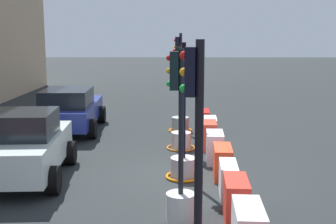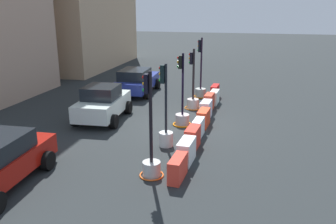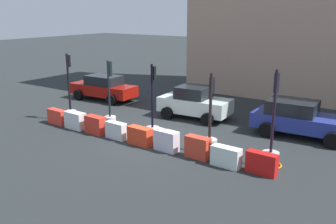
{
  "view_description": "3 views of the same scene",
  "coord_description": "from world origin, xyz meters",
  "px_view_note": "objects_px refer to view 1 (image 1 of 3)",
  "views": [
    {
      "loc": [
        -10.9,
        0.38,
        3.58
      ],
      "look_at": [
        0.44,
        0.51,
        1.6
      ],
      "focal_mm": 47.46,
      "sensor_mm": 36.0,
      "label": 1
    },
    {
      "loc": [
        -15.56,
        -3.02,
        5.43
      ],
      "look_at": [
        -2.08,
        0.32,
        1.21
      ],
      "focal_mm": 37.53,
      "sensor_mm": 36.0,
      "label": 2
    },
    {
      "loc": [
        9.47,
        -12.75,
        5.62
      ],
      "look_at": [
        0.96,
        -0.2,
        1.48
      ],
      "focal_mm": 39.71,
      "sensor_mm": 36.0,
      "label": 3
    }
  ],
  "objects_px": {
    "construction_barrier_2": "(236,200)",
    "construction_barrier_3": "(228,180)",
    "traffic_light_4": "(180,116)",
    "construction_barrier_4": "(223,162)",
    "construction_barrier_7": "(210,129)",
    "car_white_van": "(24,146)",
    "construction_barrier_6": "(209,136)",
    "traffic_light_2": "(183,157)",
    "traffic_light_3": "(181,131)",
    "construction_barrier_5": "(215,147)",
    "construction_barrier_8": "(204,121)",
    "car_blue_estate": "(70,109)",
    "traffic_light_1": "(180,186)"
  },
  "relations": [
    {
      "from": "traffic_light_4",
      "to": "construction_barrier_8",
      "type": "height_order",
      "value": "traffic_light_4"
    },
    {
      "from": "traffic_light_2",
      "to": "construction_barrier_8",
      "type": "height_order",
      "value": "traffic_light_2"
    },
    {
      "from": "construction_barrier_6",
      "to": "traffic_light_1",
      "type": "bearing_deg",
      "value": 169.65
    },
    {
      "from": "traffic_light_3",
      "to": "car_white_van",
      "type": "distance_m",
      "value": 4.99
    },
    {
      "from": "traffic_light_2",
      "to": "traffic_light_1",
      "type": "bearing_deg",
      "value": 177.51
    },
    {
      "from": "construction_barrier_5",
      "to": "construction_barrier_7",
      "type": "xyz_separation_m",
      "value": [
        2.75,
        -0.1,
        -0.05
      ]
    },
    {
      "from": "construction_barrier_2",
      "to": "construction_barrier_6",
      "type": "distance_m",
      "value": 5.51
    },
    {
      "from": "construction_barrier_4",
      "to": "construction_barrier_8",
      "type": "distance_m",
      "value": 5.42
    },
    {
      "from": "traffic_light_3",
      "to": "car_white_van",
      "type": "relative_size",
      "value": 0.84
    },
    {
      "from": "construction_barrier_7",
      "to": "traffic_light_4",
      "type": "bearing_deg",
      "value": 37.27
    },
    {
      "from": "traffic_light_2",
      "to": "construction_barrier_2",
      "type": "distance_m",
      "value": 2.82
    },
    {
      "from": "car_white_van",
      "to": "car_blue_estate",
      "type": "distance_m",
      "value": 5.57
    },
    {
      "from": "construction_barrier_5",
      "to": "car_blue_estate",
      "type": "relative_size",
      "value": 0.23
    },
    {
      "from": "construction_barrier_6",
      "to": "car_blue_estate",
      "type": "bearing_deg",
      "value": 62.61
    },
    {
      "from": "traffic_light_2",
      "to": "construction_barrier_8",
      "type": "distance_m",
      "value": 5.55
    },
    {
      "from": "construction_barrier_3",
      "to": "construction_barrier_5",
      "type": "distance_m",
      "value": 2.74
    },
    {
      "from": "construction_barrier_7",
      "to": "car_blue_estate",
      "type": "xyz_separation_m",
      "value": [
        1.3,
        5.13,
        0.45
      ]
    },
    {
      "from": "construction_barrier_5",
      "to": "car_white_van",
      "type": "height_order",
      "value": "car_white_van"
    },
    {
      "from": "construction_barrier_6",
      "to": "construction_barrier_8",
      "type": "xyz_separation_m",
      "value": [
        2.61,
        -0.01,
        -0.04
      ]
    },
    {
      "from": "car_white_van",
      "to": "traffic_light_2",
      "type": "bearing_deg",
      "value": -88.34
    },
    {
      "from": "car_white_van",
      "to": "construction_barrier_3",
      "type": "bearing_deg",
      "value": -103.8
    },
    {
      "from": "traffic_light_3",
      "to": "traffic_light_4",
      "type": "xyz_separation_m",
      "value": [
        2.58,
        -0.02,
        -0.01
      ]
    },
    {
      "from": "construction_barrier_4",
      "to": "car_white_van",
      "type": "bearing_deg",
      "value": 92.01
    },
    {
      "from": "traffic_light_2",
      "to": "car_white_van",
      "type": "bearing_deg",
      "value": 91.66
    },
    {
      "from": "traffic_light_3",
      "to": "construction_barrier_5",
      "type": "height_order",
      "value": "traffic_light_3"
    },
    {
      "from": "traffic_light_3",
      "to": "construction_barrier_8",
      "type": "distance_m",
      "value": 2.73
    },
    {
      "from": "traffic_light_4",
      "to": "construction_barrier_8",
      "type": "relative_size",
      "value": 3.21
    },
    {
      "from": "construction_barrier_7",
      "to": "construction_barrier_8",
      "type": "bearing_deg",
      "value": 5.32
    },
    {
      "from": "traffic_light_1",
      "to": "traffic_light_2",
      "type": "bearing_deg",
      "value": -2.49
    },
    {
      "from": "traffic_light_2",
      "to": "construction_barrier_3",
      "type": "relative_size",
      "value": 3.2
    },
    {
      "from": "traffic_light_3",
      "to": "car_blue_estate",
      "type": "height_order",
      "value": "traffic_light_3"
    },
    {
      "from": "traffic_light_4",
      "to": "construction_barrier_4",
      "type": "relative_size",
      "value": 3.19
    },
    {
      "from": "construction_barrier_3",
      "to": "construction_barrier_6",
      "type": "height_order",
      "value": "construction_barrier_6"
    },
    {
      "from": "traffic_light_4",
      "to": "construction_barrier_3",
      "type": "bearing_deg",
      "value": -171.92
    },
    {
      "from": "car_white_van",
      "to": "construction_barrier_5",
      "type": "bearing_deg",
      "value": -72.77
    },
    {
      "from": "construction_barrier_3",
      "to": "construction_barrier_4",
      "type": "xyz_separation_m",
      "value": [
        1.39,
        -0.03,
        0.01
      ]
    },
    {
      "from": "construction_barrier_5",
      "to": "traffic_light_1",
      "type": "bearing_deg",
      "value": 165.65
    },
    {
      "from": "traffic_light_4",
      "to": "construction_barrier_7",
      "type": "height_order",
      "value": "traffic_light_4"
    },
    {
      "from": "construction_barrier_3",
      "to": "car_white_van",
      "type": "xyz_separation_m",
      "value": [
        1.22,
        4.95,
        0.46
      ]
    },
    {
      "from": "construction_barrier_6",
      "to": "construction_barrier_3",
      "type": "bearing_deg",
      "value": -178.87
    },
    {
      "from": "construction_barrier_7",
      "to": "construction_barrier_2",
      "type": "bearing_deg",
      "value": 179.49
    },
    {
      "from": "construction_barrier_4",
      "to": "car_blue_estate",
      "type": "height_order",
      "value": "car_blue_estate"
    },
    {
      "from": "traffic_light_1",
      "to": "construction_barrier_7",
      "type": "height_order",
      "value": "traffic_light_1"
    },
    {
      "from": "construction_barrier_3",
      "to": "car_blue_estate",
      "type": "relative_size",
      "value": 0.23
    },
    {
      "from": "traffic_light_4",
      "to": "construction_barrier_7",
      "type": "distance_m",
      "value": 1.69
    },
    {
      "from": "construction_barrier_2",
      "to": "construction_barrier_3",
      "type": "height_order",
      "value": "construction_barrier_2"
    },
    {
      "from": "construction_barrier_4",
      "to": "construction_barrier_6",
      "type": "xyz_separation_m",
      "value": [
        2.8,
        0.11,
        0.04
      ]
    },
    {
      "from": "traffic_light_4",
      "to": "car_white_van",
      "type": "height_order",
      "value": "traffic_light_4"
    },
    {
      "from": "traffic_light_2",
      "to": "construction_barrier_6",
      "type": "xyz_separation_m",
      "value": [
        2.86,
        -0.9,
        -0.11
      ]
    },
    {
      "from": "construction_barrier_7",
      "to": "car_white_van",
      "type": "relative_size",
      "value": 0.29
    }
  ]
}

